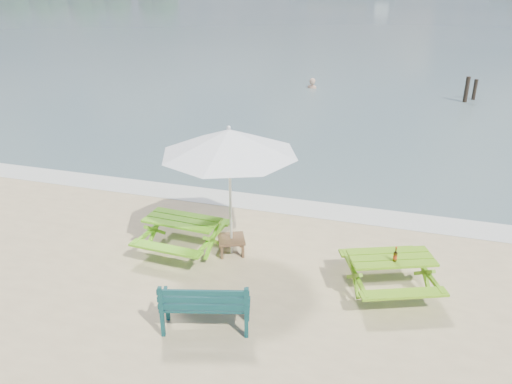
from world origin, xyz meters
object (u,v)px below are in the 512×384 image
(picnic_table_left, at_px, (183,235))
(side_table, at_px, (231,245))
(swimmer, at_px, (312,96))
(park_bench, at_px, (206,314))
(beer_bottle, at_px, (395,256))
(picnic_table_right, at_px, (389,274))
(patio_umbrella, at_px, (229,142))

(picnic_table_left, xyz_separation_m, side_table, (0.96, 0.18, -0.16))
(side_table, distance_m, swimmer, 16.23)
(park_bench, distance_m, side_table, 2.34)
(beer_bottle, bearing_deg, picnic_table_right, 112.85)
(park_bench, xyz_separation_m, beer_bottle, (2.73, 1.74, 0.51))
(picnic_table_left, height_order, picnic_table_right, picnic_table_left)
(picnic_table_left, height_order, park_bench, park_bench)
(side_table, xyz_separation_m, beer_bottle, (3.12, -0.56, 0.60))
(patio_umbrella, bearing_deg, side_table, -90.00)
(picnic_table_right, bearing_deg, patio_umbrella, 172.00)
(park_bench, distance_m, swimmer, 18.56)
(picnic_table_right, distance_m, swimmer, 17.21)
(picnic_table_left, bearing_deg, side_table, 10.65)
(picnic_table_left, bearing_deg, swimmer, 91.78)
(picnic_table_right, relative_size, beer_bottle, 7.52)
(picnic_table_right, height_order, patio_umbrella, patio_umbrella)
(picnic_table_right, bearing_deg, beer_bottle, -67.15)
(picnic_table_right, distance_m, side_table, 3.10)
(patio_umbrella, height_order, swimmer, patio_umbrella)
(beer_bottle, xyz_separation_m, swimmer, (-4.59, 16.72, -1.16))
(side_table, distance_m, patio_umbrella, 2.15)
(patio_umbrella, relative_size, beer_bottle, 12.81)
(side_table, height_order, beer_bottle, beer_bottle)
(picnic_table_left, bearing_deg, beer_bottle, -5.34)
(picnic_table_right, relative_size, swimmer, 1.14)
(side_table, relative_size, patio_umbrella, 0.20)
(picnic_table_left, height_order, swimmer, picnic_table_left)
(patio_umbrella, bearing_deg, swimmer, 95.18)
(picnic_table_left, xyz_separation_m, park_bench, (1.35, -2.12, -0.08))
(park_bench, bearing_deg, picnic_table_left, 122.41)
(picnic_table_left, bearing_deg, picnic_table_right, -3.57)
(picnic_table_right, bearing_deg, park_bench, -145.06)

